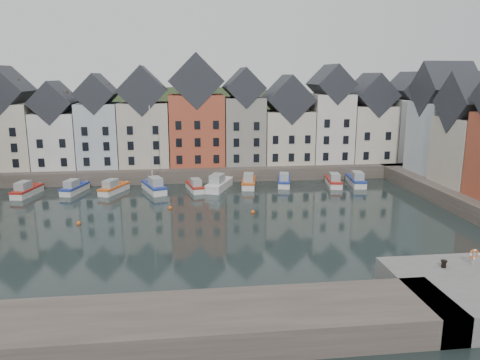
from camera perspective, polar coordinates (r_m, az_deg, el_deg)
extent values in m
plane|color=black|center=(51.41, -4.25, -5.88)|extent=(260.00, 260.00, 0.00)
cube|color=#463D36|center=(80.21, -5.32, 1.59)|extent=(90.00, 16.00, 2.00)
cube|color=#463D36|center=(31.76, -21.32, -17.07)|extent=(50.00, 6.00, 2.00)
ellipsoid|color=#203319|center=(110.21, -5.54, -5.56)|extent=(153.60, 70.40, 64.00)
sphere|color=black|center=(100.63, -13.82, 7.94)|extent=(5.77, 5.77, 5.77)
sphere|color=black|center=(113.04, 6.94, 8.39)|extent=(5.27, 5.27, 5.27)
sphere|color=black|center=(108.70, 11.37, 7.95)|extent=(5.07, 5.07, 5.07)
sphere|color=black|center=(105.54, 2.02, 8.02)|extent=(5.01, 5.01, 5.01)
sphere|color=black|center=(111.57, -25.68, 6.40)|extent=(3.94, 3.94, 3.94)
sphere|color=black|center=(113.44, 8.72, 8.32)|extent=(5.21, 5.21, 5.21)
sphere|color=black|center=(107.73, -4.81, 8.35)|extent=(5.45, 5.45, 5.45)
sphere|color=black|center=(105.32, 15.47, 7.23)|extent=(4.49, 4.49, 4.49)
cube|color=beige|center=(81.86, -26.30, 4.84)|extent=(7.67, 8.00, 10.07)
cube|color=black|center=(81.37, -26.78, 9.67)|extent=(7.67, 8.16, 7.67)
cube|color=silver|center=(79.84, -21.31, 4.58)|extent=(6.56, 8.00, 8.61)
cube|color=black|center=(79.32, -21.66, 8.82)|extent=(6.56, 8.16, 6.56)
cube|color=silver|center=(78.40, -16.71, 5.30)|extent=(6.20, 8.00, 10.02)
cube|color=black|center=(77.89, -17.01, 10.08)|extent=(6.20, 8.16, 6.20)
cube|color=#BFB4A2|center=(77.51, -11.51, 5.52)|extent=(7.70, 8.00, 10.08)
cube|color=black|center=(76.99, -11.74, 10.66)|extent=(7.70, 8.16, 7.70)
cube|color=#AC4A31|center=(77.23, -5.32, 6.15)|extent=(8.69, 8.00, 11.28)
cube|color=black|center=(76.75, -5.44, 11.94)|extent=(8.69, 8.16, 8.69)
cube|color=gray|center=(77.86, 0.39, 6.07)|extent=(6.43, 8.00, 10.78)
cube|color=black|center=(77.38, 0.40, 11.21)|extent=(6.43, 8.16, 6.43)
cube|color=beige|center=(79.26, 5.66, 5.31)|extent=(7.88, 8.00, 8.56)
cube|color=black|center=(78.72, 5.76, 9.81)|extent=(7.88, 8.16, 7.88)
cube|color=silver|center=(81.01, 10.78, 6.28)|extent=(6.50, 8.00, 11.27)
cube|color=black|center=(80.56, 11.00, 11.40)|extent=(6.50, 8.16, 6.50)
cube|color=beige|center=(83.52, 15.37, 5.56)|extent=(7.23, 8.00, 9.32)
cube|color=black|center=(83.02, 15.63, 9.98)|extent=(7.23, 8.16, 7.23)
cube|color=silver|center=(86.29, 19.62, 5.83)|extent=(6.18, 8.00, 10.32)
cube|color=black|center=(85.84, 19.96, 10.26)|extent=(6.18, 8.16, 6.18)
cube|color=silver|center=(75.89, 23.35, 4.71)|extent=(7.47, 8.00, 10.38)
cube|color=black|center=(75.37, 23.83, 10.11)|extent=(7.62, 8.00, 8.00)
cube|color=#BFB4A2|center=(69.26, 26.58, 3.12)|extent=(8.14, 8.00, 8.89)
cube|color=black|center=(68.65, 27.11, 8.41)|extent=(8.30, 8.00, 8.00)
sphere|color=#D05418|center=(58.99, -8.52, -3.39)|extent=(0.50, 0.50, 0.50)
sphere|color=#D05418|center=(56.67, 1.58, -3.92)|extent=(0.50, 0.50, 0.50)
sphere|color=#D05418|center=(55.46, -19.07, -5.00)|extent=(0.50, 0.50, 0.50)
cube|color=silver|center=(71.46, -24.49, -1.42)|extent=(2.96, 6.16, 1.09)
cube|color=#A11F17|center=(71.33, -24.54, -0.96)|extent=(3.08, 6.30, 0.25)
cube|color=#949B9B|center=(70.45, -24.93, -0.66)|extent=(1.84, 2.60, 1.18)
cube|color=silver|center=(70.61, -19.47, -1.17)|extent=(3.20, 5.84, 1.03)
cube|color=navy|center=(70.49, -19.51, -0.73)|extent=(3.33, 5.97, 0.23)
cube|color=#949B9B|center=(69.66, -19.87, -0.44)|extent=(1.89, 2.52, 1.12)
cube|color=silver|center=(68.89, -15.08, -1.21)|extent=(3.88, 5.90, 1.04)
cube|color=#D05418|center=(68.76, -15.11, -0.74)|extent=(4.02, 6.04, 0.24)
cube|color=#949B9B|center=(67.94, -15.51, -0.43)|extent=(2.14, 2.62, 1.14)
cube|color=silver|center=(68.13, -10.45, -1.09)|extent=(3.94, 6.66, 1.17)
cube|color=navy|center=(67.99, -10.47, -0.57)|extent=(4.09, 6.81, 0.27)
cube|color=#949B9B|center=(66.95, -10.26, -0.21)|extent=(2.26, 2.91, 1.28)
cylinder|color=silver|center=(67.59, -10.80, 3.98)|extent=(0.15, 0.15, 11.71)
cube|color=silver|center=(68.03, -5.54, -1.02)|extent=(2.62, 5.49, 0.97)
cube|color=#A11F17|center=(67.90, -5.55, -0.58)|extent=(2.73, 5.62, 0.22)
cube|color=#949B9B|center=(67.03, -5.40, -0.29)|extent=(1.64, 2.32, 1.06)
cube|color=silver|center=(68.51, -2.53, -0.80)|extent=(4.49, 7.03, 1.24)
cube|color=silver|center=(68.35, -2.53, -0.25)|extent=(4.65, 7.19, 0.28)
cube|color=#949B9B|center=(67.27, -2.81, 0.13)|extent=(2.50, 3.11, 1.35)
cube|color=silver|center=(70.14, 1.08, -0.51)|extent=(2.84, 6.24, 1.10)
cube|color=#D05418|center=(70.00, 1.08, -0.03)|extent=(2.96, 6.38, 0.25)
cube|color=#949B9B|center=(68.99, 1.05, 0.30)|extent=(1.81, 2.62, 1.20)
cube|color=silver|center=(71.29, 5.38, -0.36)|extent=(2.89, 5.89, 1.04)
cube|color=navy|center=(71.17, 5.39, 0.08)|extent=(3.01, 6.02, 0.24)
cube|color=#949B9B|center=(70.22, 5.39, 0.38)|extent=(1.78, 2.50, 1.13)
cube|color=silver|center=(72.15, 11.30, -0.39)|extent=(2.54, 5.92, 1.05)
cube|color=#A11F17|center=(72.03, 11.32, 0.05)|extent=(2.65, 6.05, 0.24)
cube|color=#949B9B|center=(71.08, 11.46, 0.35)|extent=(1.66, 2.46, 1.15)
cube|color=silver|center=(73.36, 13.93, -0.29)|extent=(2.64, 6.33, 1.13)
cube|color=navy|center=(73.23, 13.96, 0.18)|extent=(2.76, 6.47, 0.26)
cube|color=#949B9B|center=(72.23, 14.15, 0.50)|extent=(1.74, 2.62, 1.23)
cylinder|color=black|center=(39.31, 23.59, -9.40)|extent=(0.36, 0.36, 0.50)
cylinder|color=black|center=(39.21, 23.62, -9.03)|extent=(0.48, 0.48, 0.08)
cube|color=gray|center=(40.66, 26.55, -8.51)|extent=(0.10, 0.10, 1.10)
torus|color=#CE5318|center=(40.50, 26.64, -8.07)|extent=(0.80, 0.14, 0.80)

